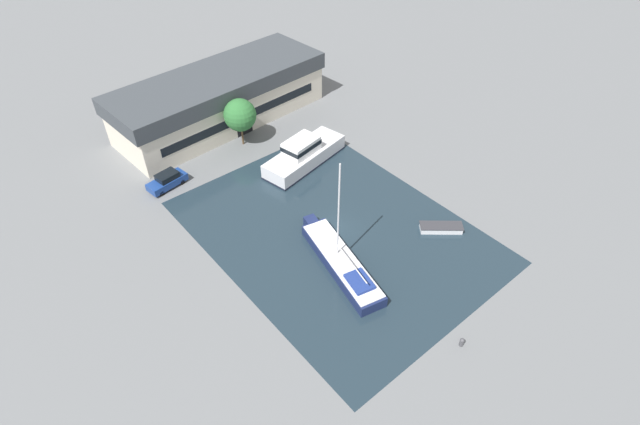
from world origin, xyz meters
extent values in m
plane|color=slate|center=(0.00, 0.00, 0.00)|extent=(440.00, 440.00, 0.00)
cube|color=#1E2D38|center=(0.00, 0.00, 0.00)|extent=(23.42, 31.29, 0.01)
cube|color=beige|center=(2.90, 26.35, 2.33)|extent=(28.58, 11.62, 4.65)
cube|color=#383D42|center=(2.90, 26.35, 5.72)|extent=(29.44, 11.97, 2.12)
cube|color=black|center=(3.24, 21.48, 1.63)|extent=(2.40, 0.23, 3.26)
cube|color=black|center=(3.24, 21.49, 2.56)|extent=(23.73, 1.68, 1.16)
cylinder|color=brown|center=(1.76, 19.73, 1.34)|extent=(0.25, 0.25, 2.68)
sphere|color=#2D6B33|center=(1.76, 19.73, 4.19)|extent=(4.03, 4.03, 4.03)
cube|color=navy|center=(-9.72, 17.83, 0.69)|extent=(4.74, 2.54, 0.82)
cube|color=black|center=(-9.54, 17.86, 1.43)|extent=(2.57, 1.99, 0.67)
cube|color=black|center=(-10.71, 17.68, 1.40)|extent=(0.27, 1.49, 0.54)
cylinder|color=black|center=(-10.98, 16.79, 0.30)|extent=(0.62, 0.29, 0.60)
cylinder|color=black|center=(-11.23, 18.45, 0.30)|extent=(0.62, 0.29, 0.60)
cylinder|color=black|center=(-8.21, 17.22, 0.30)|extent=(0.62, 0.29, 0.60)
cylinder|color=black|center=(-8.47, 18.87, 0.30)|extent=(0.62, 0.29, 0.60)
cube|color=#19234C|center=(-2.85, -4.25, 0.57)|extent=(5.20, 12.14, 1.13)
cube|color=#19234C|center=(-1.42, 2.12, 0.57)|extent=(1.43, 1.43, 1.13)
cube|color=silver|center=(-2.85, -4.25, 1.18)|extent=(4.99, 11.65, 0.08)
cylinder|color=silver|center=(-2.65, -3.38, 6.44)|extent=(0.16, 0.16, 10.44)
cylinder|color=silver|center=(-3.24, -5.98, 2.32)|extent=(1.28, 5.23, 0.12)
cube|color=navy|center=(-3.56, -7.42, 1.37)|extent=(2.39, 2.95, 0.30)
cube|color=silver|center=(5.18, 11.43, 0.93)|extent=(11.71, 5.78, 1.85)
cube|color=black|center=(5.18, 11.43, 0.15)|extent=(11.84, 5.87, 0.18)
cube|color=white|center=(4.63, 11.33, 2.70)|extent=(4.69, 3.42, 1.69)
cube|color=black|center=(4.63, 11.33, 2.87)|extent=(4.79, 3.51, 0.54)
cube|color=white|center=(8.53, -6.94, 0.31)|extent=(4.09, 3.78, 0.61)
cube|color=#333338|center=(8.53, -6.94, 0.65)|extent=(4.27, 3.95, 0.08)
cylinder|color=#47474C|center=(-1.02, -17.03, 0.29)|extent=(0.36, 0.36, 0.57)
sphere|color=#47474C|center=(-1.02, -17.03, 0.68)|extent=(0.39, 0.39, 0.39)
camera|label=1|loc=(-25.18, -27.72, 35.49)|focal=28.00mm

